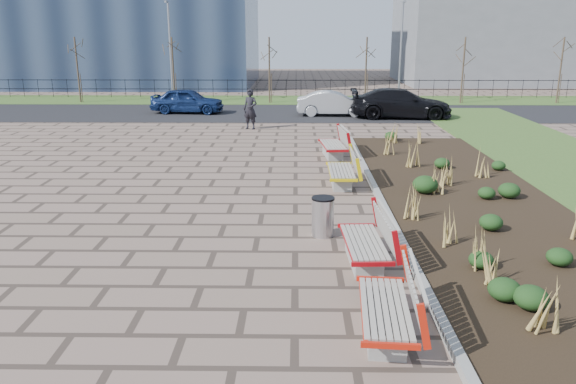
{
  "coord_description": "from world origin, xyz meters",
  "views": [
    {
      "loc": [
        1.67,
        -9.09,
        4.37
      ],
      "look_at": [
        1.5,
        3.0,
        0.9
      ],
      "focal_mm": 35.0,
      "sensor_mm": 36.0,
      "label": 1
    }
  ],
  "objects_px": {
    "litter_bin": "(323,217)",
    "lamp_west": "(171,54)",
    "car_silver": "(333,103)",
    "lamp_east": "(401,54)",
    "car_black": "(401,103)",
    "bench_b": "(364,239)",
    "pedestrian": "(250,109)",
    "car_blue": "(187,101)",
    "bench_a": "(385,304)",
    "bench_d": "(333,143)",
    "bench_c": "(341,169)"
  },
  "relations": [
    {
      "from": "lamp_west",
      "to": "car_black",
      "type": "bearing_deg",
      "value": -23.73
    },
    {
      "from": "pedestrian",
      "to": "car_blue",
      "type": "xyz_separation_m",
      "value": [
        -3.88,
        5.14,
        -0.22
      ]
    },
    {
      "from": "litter_bin",
      "to": "lamp_east",
      "type": "relative_size",
      "value": 0.14
    },
    {
      "from": "bench_a",
      "to": "lamp_west",
      "type": "distance_m",
      "value": 29.11
    },
    {
      "from": "pedestrian",
      "to": "car_silver",
      "type": "distance_m",
      "value": 5.94
    },
    {
      "from": "car_blue",
      "to": "car_silver",
      "type": "distance_m",
      "value": 8.03
    },
    {
      "from": "bench_a",
      "to": "lamp_east",
      "type": "xyz_separation_m",
      "value": [
        5.0,
        27.57,
        2.54
      ]
    },
    {
      "from": "bench_b",
      "to": "car_silver",
      "type": "relative_size",
      "value": 0.54
    },
    {
      "from": "lamp_east",
      "to": "pedestrian",
      "type": "bearing_deg",
      "value": -132.33
    },
    {
      "from": "bench_b",
      "to": "car_black",
      "type": "distance_m",
      "value": 19.57
    },
    {
      "from": "bench_c",
      "to": "lamp_west",
      "type": "relative_size",
      "value": 0.35
    },
    {
      "from": "pedestrian",
      "to": "car_blue",
      "type": "height_order",
      "value": "pedestrian"
    },
    {
      "from": "pedestrian",
      "to": "bench_d",
      "type": "bearing_deg",
      "value": -39.3
    },
    {
      "from": "bench_c",
      "to": "car_black",
      "type": "xyz_separation_m",
      "value": [
        4.11,
        13.35,
        0.27
      ]
    },
    {
      "from": "litter_bin",
      "to": "lamp_east",
      "type": "xyz_separation_m",
      "value": [
        5.73,
        23.36,
        2.61
      ]
    },
    {
      "from": "bench_b",
      "to": "car_black",
      "type": "bearing_deg",
      "value": 75.26
    },
    {
      "from": "bench_a",
      "to": "litter_bin",
      "type": "distance_m",
      "value": 4.27
    },
    {
      "from": "litter_bin",
      "to": "pedestrian",
      "type": "height_order",
      "value": "pedestrian"
    },
    {
      "from": "bench_d",
      "to": "lamp_west",
      "type": "bearing_deg",
      "value": 115.09
    },
    {
      "from": "car_black",
      "to": "lamp_west",
      "type": "bearing_deg",
      "value": 69.26
    },
    {
      "from": "bench_b",
      "to": "bench_d",
      "type": "distance_m",
      "value": 9.71
    },
    {
      "from": "bench_b",
      "to": "litter_bin",
      "type": "distance_m",
      "value": 1.7
    },
    {
      "from": "bench_b",
      "to": "lamp_east",
      "type": "xyz_separation_m",
      "value": [
        5.0,
        24.9,
        2.54
      ]
    },
    {
      "from": "lamp_west",
      "to": "pedestrian",
      "type": "bearing_deg",
      "value": -59.01
    },
    {
      "from": "bench_c",
      "to": "lamp_east",
      "type": "relative_size",
      "value": 0.35
    },
    {
      "from": "lamp_east",
      "to": "car_silver",
      "type": "bearing_deg",
      "value": -131.01
    },
    {
      "from": "bench_a",
      "to": "car_black",
      "type": "relative_size",
      "value": 0.4
    },
    {
      "from": "car_silver",
      "to": "lamp_east",
      "type": "xyz_separation_m",
      "value": [
        4.33,
        4.98,
        2.38
      ]
    },
    {
      "from": "litter_bin",
      "to": "car_blue",
      "type": "distance_m",
      "value": 20.33
    },
    {
      "from": "bench_c",
      "to": "car_black",
      "type": "distance_m",
      "value": 13.97
    },
    {
      "from": "litter_bin",
      "to": "car_silver",
      "type": "height_order",
      "value": "car_silver"
    },
    {
      "from": "car_silver",
      "to": "bench_d",
      "type": "bearing_deg",
      "value": 178.1
    },
    {
      "from": "litter_bin",
      "to": "lamp_west",
      "type": "height_order",
      "value": "lamp_west"
    },
    {
      "from": "bench_a",
      "to": "car_silver",
      "type": "distance_m",
      "value": 22.6
    },
    {
      "from": "pedestrian",
      "to": "car_silver",
      "type": "height_order",
      "value": "pedestrian"
    },
    {
      "from": "car_black",
      "to": "lamp_west",
      "type": "distance_m",
      "value": 14.5
    },
    {
      "from": "car_black",
      "to": "lamp_west",
      "type": "xyz_separation_m",
      "value": [
        -13.11,
        5.76,
        2.27
      ]
    },
    {
      "from": "car_silver",
      "to": "bench_a",
      "type": "bearing_deg",
      "value": -179.85
    },
    {
      "from": "pedestrian",
      "to": "lamp_east",
      "type": "distance_m",
      "value": 12.71
    },
    {
      "from": "car_silver",
      "to": "lamp_east",
      "type": "distance_m",
      "value": 7.01
    },
    {
      "from": "bench_b",
      "to": "litter_bin",
      "type": "height_order",
      "value": "bench_b"
    },
    {
      "from": "litter_bin",
      "to": "car_black",
      "type": "relative_size",
      "value": 0.17
    },
    {
      "from": "lamp_west",
      "to": "bench_d",
      "type": "bearing_deg",
      "value": -59.35
    },
    {
      "from": "lamp_west",
      "to": "bench_c",
      "type": "bearing_deg",
      "value": -64.78
    },
    {
      "from": "litter_bin",
      "to": "car_blue",
      "type": "relative_size",
      "value": 0.22
    },
    {
      "from": "litter_bin",
      "to": "car_black",
      "type": "height_order",
      "value": "car_black"
    },
    {
      "from": "bench_a",
      "to": "lamp_west",
      "type": "bearing_deg",
      "value": 112.45
    },
    {
      "from": "litter_bin",
      "to": "lamp_west",
      "type": "bearing_deg",
      "value": 109.5
    },
    {
      "from": "car_silver",
      "to": "lamp_east",
      "type": "bearing_deg",
      "value": -39.15
    },
    {
      "from": "bench_a",
      "to": "lamp_west",
      "type": "height_order",
      "value": "lamp_west"
    }
  ]
}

